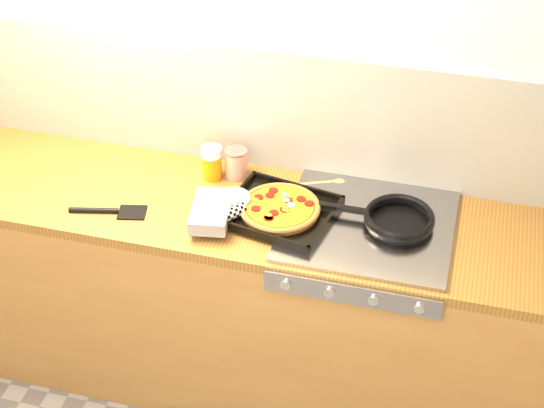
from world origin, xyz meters
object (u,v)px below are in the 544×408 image
(tomato_can, at_px, (236,164))
(juice_glass, at_px, (212,163))
(pizza_on_tray, at_px, (261,208))
(frying_pan, at_px, (397,219))

(tomato_can, relative_size, juice_glass, 0.91)
(juice_glass, bearing_deg, tomato_can, 16.92)
(pizza_on_tray, relative_size, juice_glass, 3.94)
(tomato_can, height_order, juice_glass, juice_glass)
(pizza_on_tray, xyz_separation_m, frying_pan, (0.48, 0.07, -0.00))
(frying_pan, xyz_separation_m, tomato_can, (-0.64, 0.16, 0.02))
(pizza_on_tray, height_order, juice_glass, juice_glass)
(tomato_can, bearing_deg, frying_pan, -13.73)
(frying_pan, height_order, juice_glass, juice_glass)
(pizza_on_tray, height_order, tomato_can, tomato_can)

